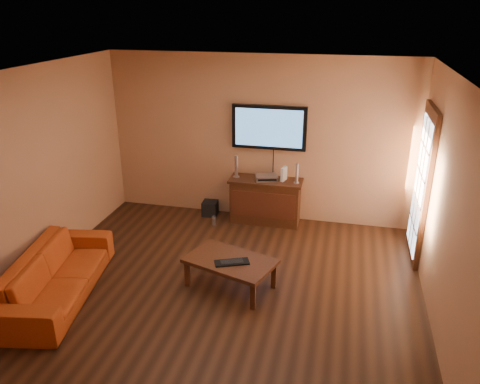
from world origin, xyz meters
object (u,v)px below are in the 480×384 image
(av_receiver, at_px, (266,177))
(keyboard, at_px, (232,262))
(coffee_table, at_px, (230,263))
(bottle, at_px, (214,221))
(media_console, at_px, (265,201))
(subwoofer, at_px, (210,208))
(game_console, at_px, (284,174))
(sofa, at_px, (56,267))
(speaker_left, at_px, (236,167))
(television, at_px, (269,128))
(speaker_right, at_px, (297,174))

(av_receiver, xyz_separation_m, keyboard, (-0.05, -2.10, -0.38))
(coffee_table, distance_m, bottle, 1.81)
(media_console, xyz_separation_m, subwoofer, (-0.97, 0.04, -0.25))
(media_console, height_order, game_console, game_console)
(sofa, distance_m, speaker_left, 3.20)
(speaker_left, relative_size, bottle, 1.88)
(subwoofer, xyz_separation_m, keyboard, (0.93, -2.14, 0.29))
(speaker_left, relative_size, keyboard, 0.81)
(sofa, bearing_deg, television, -46.78)
(speaker_left, bearing_deg, av_receiver, -1.11)
(sofa, distance_m, speaker_right, 3.76)
(speaker_left, relative_size, game_console, 1.66)
(av_receiver, xyz_separation_m, subwoofer, (-0.98, 0.04, -0.66))
(av_receiver, distance_m, subwoofer, 1.18)
(coffee_table, relative_size, subwoofer, 5.02)
(media_console, xyz_separation_m, keyboard, (-0.04, -2.10, 0.03))
(television, xyz_separation_m, game_console, (0.29, -0.16, -0.71))
(media_console, height_order, subwoofer, media_console)
(television, bearing_deg, bottle, -144.83)
(speaker_left, bearing_deg, media_console, -1.76)
(sofa, height_order, keyboard, sofa)
(speaker_right, relative_size, subwoofer, 1.31)
(bottle, xyz_separation_m, keyboard, (0.75, -1.73, 0.32))
(speaker_left, bearing_deg, subwoofer, 176.45)
(television, height_order, speaker_left, television)
(media_console, xyz_separation_m, game_console, (0.29, 0.03, 0.48))
(speaker_right, relative_size, av_receiver, 0.93)
(av_receiver, bearing_deg, bottle, -172.01)
(sofa, xyz_separation_m, subwoofer, (1.15, 2.73, -0.27))
(coffee_table, distance_m, av_receiver, 2.07)
(av_receiver, distance_m, game_console, 0.29)
(speaker_left, xyz_separation_m, subwoofer, (-0.48, 0.03, -0.79))
(speaker_left, distance_m, subwoofer, 0.93)
(bottle, relative_size, keyboard, 0.43)
(speaker_left, relative_size, subwoofer, 1.50)
(media_console, height_order, keyboard, media_console)
(media_console, distance_m, coffee_table, 2.02)
(television, relative_size, keyboard, 2.62)
(television, relative_size, speaker_right, 3.70)
(speaker_right, xyz_separation_m, bottle, (-1.29, -0.33, -0.80))
(coffee_table, distance_m, subwoofer, 2.25)
(speaker_left, height_order, keyboard, speaker_left)
(media_console, relative_size, game_console, 5.28)
(sofa, height_order, subwoofer, sofa)
(keyboard, bearing_deg, sofa, -164.19)
(media_console, distance_m, av_receiver, 0.41)
(game_console, bearing_deg, subwoofer, -164.33)
(speaker_left, bearing_deg, speaker_right, -2.79)
(media_console, relative_size, speaker_right, 3.66)
(coffee_table, xyz_separation_m, subwoofer, (-0.89, 2.06, -0.22))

